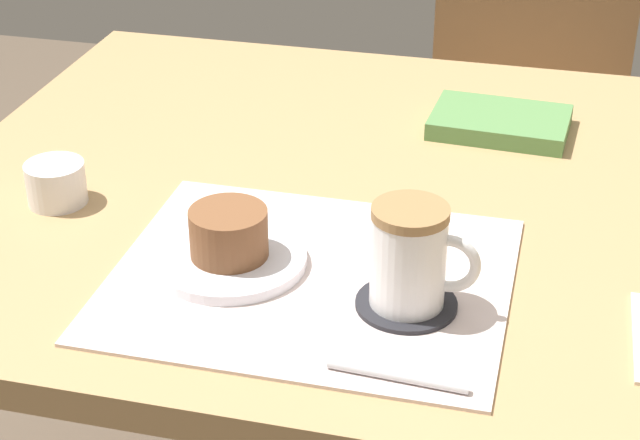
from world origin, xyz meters
name	(u,v)px	position (x,y,z in m)	size (l,w,h in m)	color
dining_table	(410,245)	(0.00, 0.00, 0.65)	(1.17, 0.90, 0.72)	tan
wooden_chair	(520,128)	(0.09, 0.78, 0.47)	(0.43, 0.43, 0.83)	#997047
placemat	(311,278)	(-0.07, -0.22, 0.73)	(0.41, 0.35, 0.00)	silver
pastry_plate	(230,259)	(-0.16, -0.21, 0.73)	(0.16, 0.16, 0.01)	white
pastry	(229,233)	(-0.16, -0.21, 0.77)	(0.08, 0.08, 0.05)	brown
coffee_coaster	(406,304)	(0.04, -0.25, 0.73)	(0.10, 0.10, 0.01)	#232328
coffee_mug	(411,256)	(0.04, -0.25, 0.79)	(0.11, 0.08, 0.11)	white
teaspoon	(397,376)	(0.05, -0.37, 0.73)	(0.01, 0.01, 0.13)	silver
sugar_bowl	(56,183)	(-0.40, -0.13, 0.75)	(0.07, 0.07, 0.05)	white
small_book	(500,122)	(0.08, 0.20, 0.74)	(0.18, 0.12, 0.02)	#598C4C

